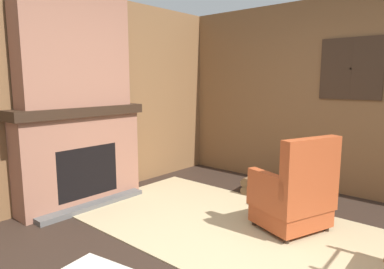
{
  "coord_description": "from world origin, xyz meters",
  "views": [
    {
      "loc": [
        1.38,
        -2.17,
        1.5
      ],
      "look_at": [
        -1.09,
        0.69,
        0.9
      ],
      "focal_mm": 32.0,
      "sensor_mm": 36.0,
      "label": 1
    }
  ],
  "objects_px": {
    "oil_lamp_vase": "(46,99)",
    "decorative_plate_on_mantel": "(83,97)",
    "storage_case": "(115,98)",
    "armchair": "(294,196)",
    "firewood_stack": "(260,185)"
  },
  "relations": [
    {
      "from": "oil_lamp_vase",
      "to": "decorative_plate_on_mantel",
      "type": "distance_m",
      "value": 0.48
    },
    {
      "from": "storage_case",
      "to": "decorative_plate_on_mantel",
      "type": "distance_m",
      "value": 0.45
    },
    {
      "from": "storage_case",
      "to": "decorative_plate_on_mantel",
      "type": "bearing_deg",
      "value": -92.59
    },
    {
      "from": "armchair",
      "to": "storage_case",
      "type": "height_order",
      "value": "storage_case"
    },
    {
      "from": "armchair",
      "to": "decorative_plate_on_mantel",
      "type": "bearing_deg",
      "value": 40.09
    },
    {
      "from": "storage_case",
      "to": "oil_lamp_vase",
      "type": "bearing_deg",
      "value": -90.01
    },
    {
      "from": "oil_lamp_vase",
      "to": "decorative_plate_on_mantel",
      "type": "bearing_deg",
      "value": 92.41
    },
    {
      "from": "firewood_stack",
      "to": "armchair",
      "type": "bearing_deg",
      "value": -43.64
    },
    {
      "from": "oil_lamp_vase",
      "to": "storage_case",
      "type": "distance_m",
      "value": 0.92
    },
    {
      "from": "oil_lamp_vase",
      "to": "storage_case",
      "type": "relative_size",
      "value": 1.15
    },
    {
      "from": "oil_lamp_vase",
      "to": "decorative_plate_on_mantel",
      "type": "xyz_separation_m",
      "value": [
        -0.02,
        0.48,
        0.0
      ]
    },
    {
      "from": "decorative_plate_on_mantel",
      "to": "firewood_stack",
      "type": "bearing_deg",
      "value": 46.54
    },
    {
      "from": "armchair",
      "to": "storage_case",
      "type": "bearing_deg",
      "value": 30.14
    },
    {
      "from": "armchair",
      "to": "firewood_stack",
      "type": "distance_m",
      "value": 1.16
    },
    {
      "from": "firewood_stack",
      "to": "oil_lamp_vase",
      "type": "bearing_deg",
      "value": -125.9
    }
  ]
}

